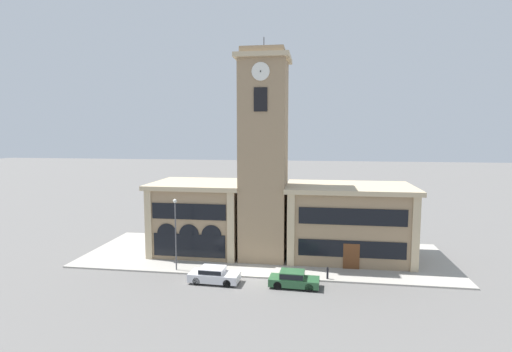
{
  "coord_description": "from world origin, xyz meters",
  "views": [
    {
      "loc": [
        5.11,
        -33.71,
        12.83
      ],
      "look_at": [
        -0.43,
        3.39,
        8.74
      ],
      "focal_mm": 28.0,
      "sensor_mm": 36.0,
      "label": 1
    }
  ],
  "objects": [
    {
      "name": "ground_plane",
      "position": [
        0.0,
        0.0,
        0.0
      ],
      "size": [
        300.0,
        300.0,
        0.0
      ],
      "primitive_type": "plane",
      "color": "#605E5B"
    },
    {
      "name": "sidewalk_kerb",
      "position": [
        0.0,
        6.55,
        0.07
      ],
      "size": [
        37.16,
        13.1,
        0.15
      ],
      "color": "#A39E93",
      "rests_on": "ground_plane"
    },
    {
      "name": "clock_tower",
      "position": [
        -0.0,
        5.65,
        10.45
      ],
      "size": [
        5.21,
        5.21,
        22.02
      ],
      "color": "#937A5B",
      "rests_on": "ground_plane"
    },
    {
      "name": "town_hall_left_wing",
      "position": [
        -7.11,
        7.21,
        3.82
      ],
      "size": [
        9.81,
        8.4,
        7.57
      ],
      "color": "#937A5B",
      "rests_on": "ground_plane"
    },
    {
      "name": "town_hall_right_wing",
      "position": [
        8.57,
        7.22,
        3.79
      ],
      "size": [
        12.72,
        8.4,
        7.53
      ],
      "color": "#937A5B",
      "rests_on": "ground_plane"
    },
    {
      "name": "parked_car_near",
      "position": [
        -3.36,
        -1.53,
        0.71
      ],
      "size": [
        4.37,
        2.04,
        1.34
      ],
      "rotation": [
        0.0,
        0.0,
        -0.04
      ],
      "color": "silver",
      "rests_on": "ground_plane"
    },
    {
      "name": "parked_car_mid",
      "position": [
        3.45,
        -1.53,
        0.72
      ],
      "size": [
        4.22,
        1.9,
        1.38
      ],
      "rotation": [
        0.0,
        0.0,
        -0.04
      ],
      "color": "#285633",
      "rests_on": "ground_plane"
    },
    {
      "name": "street_lamp",
      "position": [
        -7.51,
        0.69,
        4.43
      ],
      "size": [
        0.36,
        0.36,
        6.66
      ],
      "color": "#4C4C51",
      "rests_on": "sidewalk_kerb"
    },
    {
      "name": "bollard",
      "position": [
        6.31,
        0.41,
        0.67
      ],
      "size": [
        0.18,
        0.18,
        1.06
      ],
      "color": "black",
      "rests_on": "sidewalk_kerb"
    }
  ]
}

